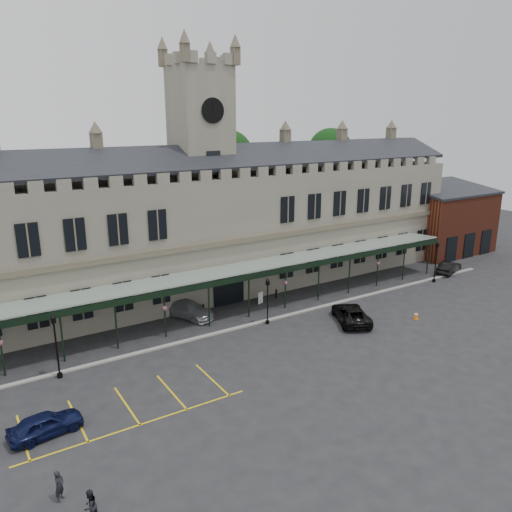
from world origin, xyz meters
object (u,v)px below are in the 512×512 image
clock_tower (202,163)px  car_taxi (189,310)px  lamp_post_left (56,340)px  car_left_a (46,424)px  sign_board (260,298)px  car_van (351,314)px  person_b (90,506)px  person_a (59,486)px  car_right_b (449,267)px  station_building (204,229)px  traffic_cone (416,315)px  lamp_post_right (436,258)px  lamp_post_mid (268,297)px

clock_tower → car_taxi: bearing=-127.7°
lamp_post_left → car_left_a: lamp_post_left is taller
sign_board → car_left_a: (-21.50, -10.94, 0.14)m
clock_tower → sign_board: size_ratio=21.65×
clock_tower → sign_board: clock_tower is taller
sign_board → car_van: bearing=-80.5°
person_b → person_a: bearing=-104.2°
car_right_b → person_a: size_ratio=2.70×
car_right_b → car_left_a: bearing=82.1°
station_building → car_right_b: 28.73m
car_taxi → person_a: person_a is taller
traffic_cone → person_b: bearing=-165.5°
car_left_a → lamp_post_right: bearing=-88.9°
traffic_cone → car_van: size_ratio=0.13×
car_taxi → person_a: 22.50m
car_taxi → car_right_b: car_taxi is taller
lamp_post_left → lamp_post_right: bearing=-0.1°
station_building → person_a: size_ratio=38.12×
station_building → car_right_b: bearing=-20.6°
station_building → car_van: station_building is taller
station_building → car_left_a: 26.27m
lamp_post_right → lamp_post_mid: bearing=179.5°
traffic_cone → car_right_b: size_ratio=0.16×
car_van → clock_tower: bearing=-38.5°
clock_tower → person_b: (-18.30, -25.16, -12.34)m
station_building → clock_tower: clock_tower is taller
lamp_post_mid → sign_board: lamp_post_mid is taller
clock_tower → car_left_a: (-18.81, -17.49, -12.42)m
sign_board → traffic_cone: bearing=-66.4°
lamp_post_right → car_van: lamp_post_right is taller
lamp_post_left → car_van: size_ratio=0.89×
car_taxi → person_a: (-14.57, -17.15, 0.05)m
car_taxi → person_b: bearing=-148.3°
station_building → lamp_post_left: station_building is taller
car_right_b → car_van: bearing=86.0°
lamp_post_left → car_left_a: 7.05m
lamp_post_right → sign_board: size_ratio=4.07×
station_building → lamp_post_left: (-16.80, -11.00, -3.62)m
lamp_post_right → person_b: bearing=-161.0°
station_building → car_van: size_ratio=11.08×
lamp_post_mid → car_van: 7.57m
clock_tower → person_a: size_ratio=15.75×
car_van → sign_board: bearing=-35.8°
lamp_post_right → car_van: 15.82m
lamp_post_right → car_left_a: size_ratio=1.14×
sign_board → car_right_b: 23.92m
lamp_post_right → traffic_cone: 11.87m
lamp_post_right → car_van: (-15.32, -3.40, -2.01)m
car_right_b → person_a: 47.42m
station_building → car_right_b: station_building is taller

